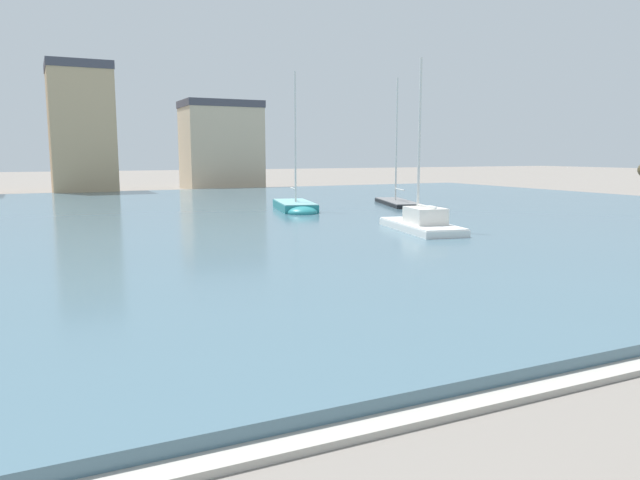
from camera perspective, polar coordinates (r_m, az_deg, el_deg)
name	(u,v)px	position (r m, az deg, el deg)	size (l,w,h in m)	color
harbor_water	(126,223)	(35.10, -18.02, 1.56)	(86.91, 54.49, 0.36)	#476675
quay_edge_coping	(392,423)	(9.33, 6.85, -16.95)	(86.91, 0.50, 0.12)	#ADA89E
sailboat_black	(395,204)	(44.24, 7.15, 3.47)	(4.03, 7.87, 9.37)	black
sailboat_white	(417,226)	(29.51, 9.29, 1.33)	(3.26, 6.96, 8.49)	white
sailboat_teal	(296,209)	(38.83, -2.30, 3.01)	(3.43, 6.58, 9.19)	teal
townhouse_end_terrace	(81,129)	(64.46, -21.83, 9.78)	(6.01, 6.79, 12.77)	tan
townhouse_wide_warehouse	(221,145)	(70.56, -9.41, 8.93)	(8.72, 6.25, 9.97)	#C6B293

